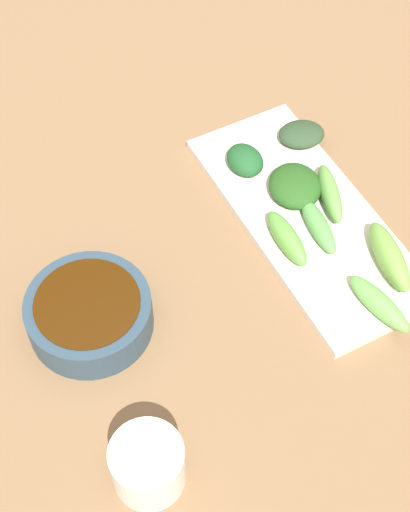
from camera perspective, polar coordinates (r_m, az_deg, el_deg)
name	(u,v)px	position (r m, az deg, el deg)	size (l,w,h in m)	color
tabletop	(219,274)	(0.90, 1.07, -1.34)	(2.10, 2.10, 0.02)	olive
sauce_bowl	(90,315)	(0.83, -8.48, -4.38)	(0.14, 0.14, 0.05)	#2E4657
serving_plate	(307,217)	(0.93, 7.57, 2.86)	(0.15, 0.35, 0.01)	silver
broccoli_stalk_0	(318,226)	(0.91, 8.40, 2.22)	(0.02, 0.09, 0.02)	#5DA451
broccoli_leafy_1	(302,134)	(1.00, 7.17, 8.94)	(0.06, 0.05, 0.02)	#2C452A
broccoli_leafy_2	(245,160)	(0.96, 2.99, 7.11)	(0.04, 0.05, 0.03)	#1F5729
broccoli_stalk_3	(330,193)	(0.93, 9.25, 4.60)	(0.02, 0.09, 0.03)	#69AA4C
broccoli_stalk_4	(379,304)	(0.86, 12.78, -3.47)	(0.03, 0.09, 0.02)	#69B351
broccoli_stalk_5	(389,257)	(0.89, 13.50, -0.04)	(0.03, 0.10, 0.03)	#75AC48
broccoli_leafy_6	(295,186)	(0.94, 6.69, 5.19)	(0.06, 0.07, 0.03)	#26561D
broccoli_stalk_7	(287,238)	(0.89, 6.09, 1.31)	(0.02, 0.08, 0.03)	#62AE44
tea_cup	(148,465)	(0.75, -4.26, -15.19)	(0.07, 0.07, 0.06)	white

